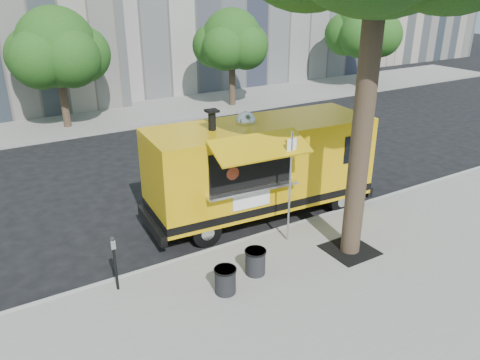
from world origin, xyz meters
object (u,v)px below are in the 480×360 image
Objects in this scene: food_truck at (260,166)px; trash_bin_right at (255,261)px; trash_bin_left at (225,280)px; far_tree_d at (364,28)px; sign_post at (290,181)px; parking_meter at (114,257)px; far_tree_c at (232,39)px; far_tree_b at (56,47)px.

trash_bin_right is (-1.91, -2.70, -1.12)m from food_truck.
far_tree_d is at bearing 38.83° from trash_bin_left.
sign_post is 2.25× the size of parking_meter.
far_tree_d is at bearing 40.70° from sign_post.
parking_meter is (-11.00, -13.75, -2.74)m from far_tree_c.
far_tree_b is 12.93m from food_truck.
far_tree_d is at bearing -0.30° from far_tree_b.
far_tree_c is 15.48m from sign_post.
trash_bin_right is at bearing 16.22° from trash_bin_left.
far_tree_d is (10.00, 0.20, 0.17)m from far_tree_c.
sign_post is at bearing 24.15° from trash_bin_left.
sign_post is at bearing -114.81° from far_tree_c.
trash_bin_right reaches higher than trash_bin_left.
food_truck is (-6.13, -12.11, -2.12)m from far_tree_c.
food_truck is at bearing 54.82° from trash_bin_right.
far_tree_b is 0.97× the size of far_tree_d.
food_truck is 3.49m from trash_bin_right.
parking_meter is at bearing -157.08° from food_truck.
parking_meter is (-4.55, 0.20, -0.87)m from sign_post.
sign_post is at bearing -95.65° from food_truck.
far_tree_b is 1.06× the size of far_tree_c.
trash_bin_right is (-18.03, -15.01, -3.41)m from far_tree_d.
far_tree_b is 15.51m from trash_bin_right.
far_tree_c reaches higher than parking_meter.
trash_bin_right is (0.97, -15.11, -3.36)m from far_tree_b.
sign_post is 0.43× the size of food_truck.
sign_post is at bearing -79.85° from far_tree_b.
far_tree_b is at bearing 90.00° from trash_bin_left.
trash_bin_right is (-8.03, -14.81, -3.24)m from far_tree_c.
food_truck is at bearing -116.84° from far_tree_c.
far_tree_d is 21.79m from sign_post.
food_truck is 4.29m from trash_bin_left.
far_tree_b is 14.48m from parking_meter.
far_tree_b is 0.78× the size of food_truck.
far_tree_b reaches higher than parking_meter.
parking_meter is at bearing 146.12° from trash_bin_left.
far_tree_b is at bearing 93.66° from trash_bin_right.
far_tree_b is 14.61m from sign_post.
parking_meter is at bearing -98.10° from far_tree_b.
far_tree_b is at bearing 179.70° from far_tree_d.
sign_post reaches higher than trash_bin_right.
far_tree_c is at bearing 65.19° from sign_post.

